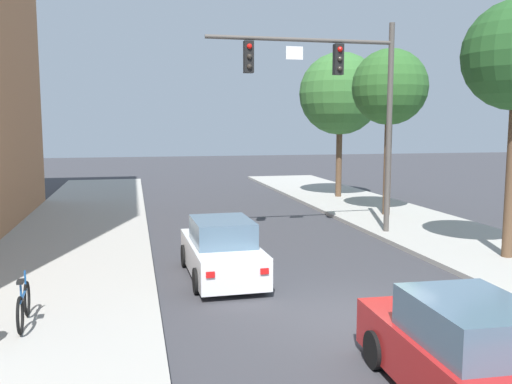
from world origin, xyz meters
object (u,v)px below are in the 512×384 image
object	(u,v)px
car_following_red	(466,356)
traffic_signal_mast	(340,88)
street_tree_second	(390,88)
car_lead_white	(221,251)
street_tree_third	(340,94)
bicycle_leaning	(24,305)

from	to	relation	value
car_following_red	traffic_signal_mast	bearing A→B (deg)	77.81
street_tree_second	traffic_signal_mast	bearing A→B (deg)	-135.89
car_lead_white	street_tree_second	world-z (taller)	street_tree_second
street_tree_second	street_tree_third	world-z (taller)	street_tree_third
traffic_signal_mast	car_following_red	xyz separation A→B (m)	(-2.50, -11.57, -4.63)
car_following_red	bicycle_leaning	size ratio (longest dim) A/B	2.43
car_lead_white	street_tree_second	xyz separation A→B (m)	(8.55, 7.73, 4.90)
bicycle_leaning	street_tree_third	xyz separation A→B (m)	(13.12, 16.82, 5.16)
car_lead_white	bicycle_leaning	distance (m)	5.32
traffic_signal_mast	street_tree_second	xyz separation A→B (m)	(3.62, 3.51, 0.28)
car_lead_white	street_tree_second	size ratio (longest dim) A/B	0.60
car_lead_white	bicycle_leaning	world-z (taller)	car_lead_white
bicycle_leaning	car_lead_white	bearing A→B (deg)	33.77
traffic_signal_mast	street_tree_third	bearing A→B (deg)	68.61
car_following_red	street_tree_second	world-z (taller)	street_tree_second
car_following_red	bicycle_leaning	world-z (taller)	car_following_red
traffic_signal_mast	car_following_red	bearing A→B (deg)	-102.19
bicycle_leaning	car_following_red	bearing A→B (deg)	-32.75
traffic_signal_mast	street_tree_second	bearing A→B (deg)	44.11
street_tree_second	street_tree_third	size ratio (longest dim) A/B	0.92
traffic_signal_mast	street_tree_second	size ratio (longest dim) A/B	1.05
traffic_signal_mast	car_following_red	size ratio (longest dim) A/B	1.75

